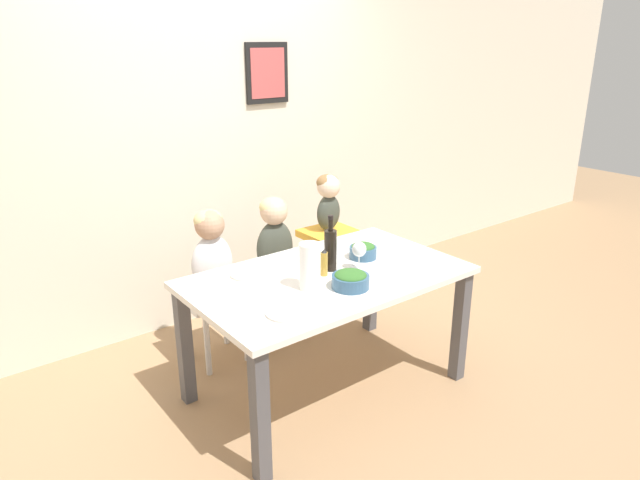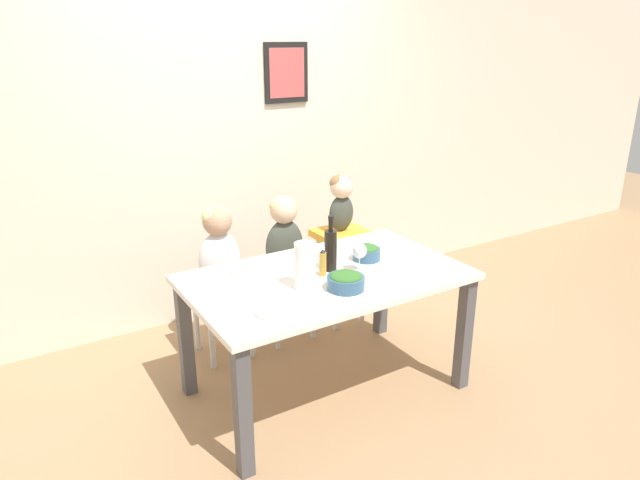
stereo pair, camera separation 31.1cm
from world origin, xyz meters
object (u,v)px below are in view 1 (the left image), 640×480
at_px(person_child_center, 274,232).
at_px(chair_right_highchair, 328,251).
at_px(chair_far_left, 215,302).
at_px(salad_bowl_small, 363,250).
at_px(wine_bottle, 330,249).
at_px(wine_glass_near, 359,250).
at_px(person_baby_right, 328,196).
at_px(paper_towel_roll, 310,266).
at_px(salad_bowl_large, 351,279).
at_px(person_child_left, 211,247).
at_px(dinner_plate_front_left, 287,312).
at_px(dinner_plate_back_left, 249,274).
at_px(chair_far_center, 276,284).

bearing_deg(person_child_center, chair_right_highchair, -0.22).
height_order(chair_far_left, salad_bowl_small, salad_bowl_small).
xyz_separation_m(wine_bottle, wine_glass_near, (0.13, -0.09, -0.01)).
bearing_deg(person_baby_right, chair_right_highchair, -90.00).
relative_size(person_child_center, paper_towel_roll, 2.11).
height_order(paper_towel_roll, salad_bowl_large, paper_towel_roll).
bearing_deg(chair_far_left, salad_bowl_small, -43.46).
bearing_deg(paper_towel_roll, wine_bottle, 28.91).
bearing_deg(chair_right_highchair, wine_glass_near, -116.78).
distance_m(person_child_left, dinner_plate_front_left, 0.95).
bearing_deg(wine_glass_near, dinner_plate_back_left, 149.87).
distance_m(chair_right_highchair, salad_bowl_small, 0.72).
height_order(person_child_left, paper_towel_roll, person_child_left).
distance_m(chair_far_left, wine_bottle, 0.89).
bearing_deg(salad_bowl_small, chair_right_highchair, 68.98).
bearing_deg(paper_towel_roll, dinner_plate_front_left, -147.85).
relative_size(person_child_left, wine_glass_near, 3.23).
bearing_deg(chair_right_highchair, dinner_plate_front_left, -136.65).
bearing_deg(chair_right_highchair, person_child_left, 179.89).
xyz_separation_m(chair_far_center, person_child_left, (-0.46, 0.00, 0.37)).
bearing_deg(salad_bowl_large, person_baby_right, 57.62).
relative_size(chair_right_highchair, person_baby_right, 1.73).
relative_size(wine_glass_near, dinner_plate_back_left, 0.78).
bearing_deg(person_baby_right, person_child_left, -179.97).
relative_size(person_baby_right, dinner_plate_back_left, 1.90).
xyz_separation_m(salad_bowl_large, dinner_plate_front_left, (-0.43, -0.04, -0.04)).
height_order(wine_glass_near, dinner_plate_back_left, wine_glass_near).
bearing_deg(dinner_plate_back_left, person_baby_right, 26.01).
height_order(person_child_left, dinner_plate_front_left, person_child_left).
distance_m(chair_far_left, paper_towel_roll, 0.93).
distance_m(chair_right_highchair, person_child_center, 0.50).
relative_size(wine_glass_near, dinner_plate_front_left, 0.78).
height_order(wine_bottle, salad_bowl_large, wine_bottle).
bearing_deg(salad_bowl_small, wine_glass_near, -139.15).
xyz_separation_m(chair_right_highchair, dinner_plate_back_left, (-0.90, -0.44, 0.21)).
height_order(chair_far_left, dinner_plate_back_left, dinner_plate_back_left).
bearing_deg(salad_bowl_small, paper_towel_roll, -162.61).
relative_size(wine_bottle, salad_bowl_large, 1.61).
bearing_deg(person_baby_right, wine_bottle, -127.71).
bearing_deg(wine_glass_near, wine_bottle, 145.37).
height_order(chair_right_highchair, wine_bottle, wine_bottle).
xyz_separation_m(paper_towel_roll, dinner_plate_front_left, (-0.25, -0.16, -0.12)).
distance_m(chair_far_center, wine_bottle, 0.80).
bearing_deg(paper_towel_roll, salad_bowl_large, -34.09).
bearing_deg(chair_right_highchair, dinner_plate_back_left, -154.10).
bearing_deg(person_child_center, dinner_plate_front_left, -120.32).
relative_size(paper_towel_roll, salad_bowl_small, 1.53).
distance_m(person_baby_right, wine_glass_near, 0.84).
relative_size(person_child_left, dinner_plate_back_left, 2.50).
distance_m(chair_far_left, person_baby_right, 1.05).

